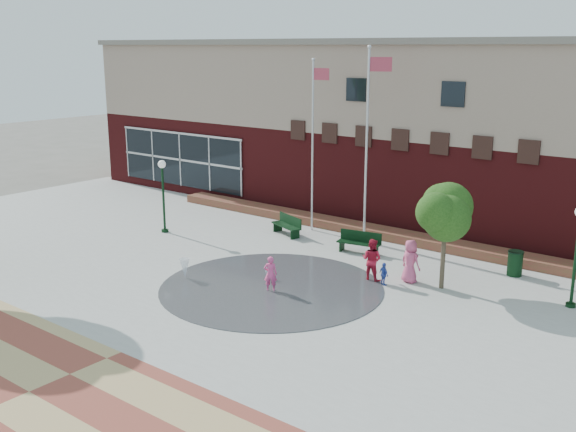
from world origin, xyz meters
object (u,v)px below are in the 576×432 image
Objects in this scene: flagpole_right at (368,135)px; flagpole_left at (313,137)px; trash_can at (515,263)px; bench_left at (287,229)px; child_splash at (270,274)px.

flagpole_left is at bearing 156.68° from flagpole_right.
trash_can is (10.28, -0.52, -4.10)m from flagpole_left.
bench_left is 1.94× the size of trash_can.
flagpole_right reaches higher than flagpole_left.
bench_left is 10.77m from trash_can.
flagpole_right is 6.02m from bench_left.
flagpole_right reaches higher than trash_can.
bench_left is at bearing -89.71° from child_splash.
flagpole_left is 4.20× the size of bench_left.
flagpole_right is 8.73× the size of trash_can.
child_splash is at bearing -106.07° from flagpole_right.
flagpole_right is 8.45m from trash_can.
flagpole_left is 8.16× the size of trash_can.
flagpole_left is at bearing 177.08° from trash_can.
flagpole_right is (3.11, -0.12, 0.34)m from flagpole_left.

